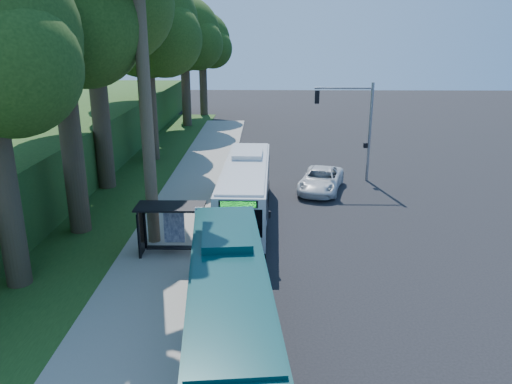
{
  "coord_description": "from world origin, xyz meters",
  "views": [
    {
      "loc": [
        -2.62,
        -24.86,
        10.22
      ],
      "look_at": [
        -3.07,
        1.0,
        1.95
      ],
      "focal_mm": 35.0,
      "sensor_mm": 36.0,
      "label": 1
    }
  ],
  "objects_px": {
    "bus_shelter": "(166,219)",
    "pickup": "(321,180)",
    "white_bus": "(246,189)",
    "teal_bus": "(229,304)"
  },
  "relations": [
    {
      "from": "teal_bus",
      "to": "pickup",
      "type": "distance_m",
      "value": 18.57
    },
    {
      "from": "white_bus",
      "to": "pickup",
      "type": "xyz_separation_m",
      "value": [
        4.87,
        5.25,
        -0.94
      ]
    },
    {
      "from": "teal_bus",
      "to": "pickup",
      "type": "xyz_separation_m",
      "value": [
        4.97,
        17.87,
        -0.93
      ]
    },
    {
      "from": "pickup",
      "to": "white_bus",
      "type": "bearing_deg",
      "value": -117.6
    },
    {
      "from": "white_bus",
      "to": "teal_bus",
      "type": "bearing_deg",
      "value": -89.25
    },
    {
      "from": "bus_shelter",
      "to": "pickup",
      "type": "height_order",
      "value": "bus_shelter"
    },
    {
      "from": "bus_shelter",
      "to": "pickup",
      "type": "bearing_deg",
      "value": 50.74
    },
    {
      "from": "bus_shelter",
      "to": "white_bus",
      "type": "relative_size",
      "value": 0.27
    },
    {
      "from": "bus_shelter",
      "to": "teal_bus",
      "type": "relative_size",
      "value": 0.27
    },
    {
      "from": "bus_shelter",
      "to": "teal_bus",
      "type": "height_order",
      "value": "teal_bus"
    }
  ]
}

